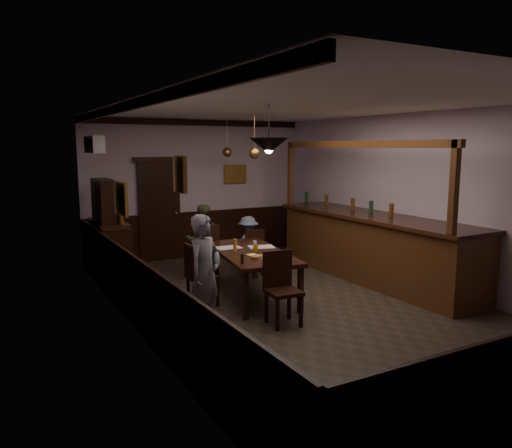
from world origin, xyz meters
TOP-DOWN VIEW (x-y plane):
  - room at (0.00, 0.00)m, footprint 5.01×8.01m
  - dining_table at (-0.44, 0.71)m, footprint 1.36×2.34m
  - chair_far_left at (-0.66, 2.04)m, footprint 0.51×0.51m
  - chair_far_right at (0.23, 1.89)m, footprint 0.42×0.42m
  - chair_near at (-0.67, -0.58)m, footprint 0.47×0.47m
  - chair_side at (-1.39, 0.66)m, footprint 0.43×0.43m
  - person_standing at (-1.69, -0.34)m, footprint 0.68×0.60m
  - person_seated_left at (-0.61, 2.32)m, footprint 0.71×0.58m
  - person_seated_right at (0.27, 2.16)m, footprint 0.74×0.47m
  - newspaper_left at (-0.64, 1.14)m, footprint 0.43×0.31m
  - newspaper_right at (-0.13, 0.92)m, footprint 0.49×0.40m
  - napkin at (-0.55, 0.47)m, footprint 0.17×0.17m
  - saucer at (-0.25, 0.14)m, footprint 0.15×0.15m
  - coffee_cup at (-0.21, 0.13)m, footprint 0.09×0.09m
  - pastry_plate at (-0.55, 0.22)m, footprint 0.22×0.22m
  - pastry_ring_a at (-0.65, 0.18)m, footprint 0.13×0.13m
  - pastry_ring_b at (-0.57, 0.19)m, footprint 0.13×0.13m
  - soda_can at (-0.38, 0.65)m, footprint 0.07×0.07m
  - beer_glass at (-0.67, 0.83)m, footprint 0.06×0.06m
  - water_glass at (-0.33, 0.78)m, footprint 0.06×0.06m
  - pepper_mill at (-0.95, 0.02)m, footprint 0.04×0.04m
  - sideboard at (-2.21, 2.89)m, footprint 0.50×1.39m
  - bar_counter at (1.99, 0.55)m, footprint 1.04×4.49m
  - door_back at (-0.90, 3.95)m, footprint 0.90×0.06m
  - ac_unit at (-2.38, 2.90)m, footprint 0.20×0.85m
  - picture_left_small at (-2.46, -1.60)m, footprint 0.04×0.28m
  - picture_left_large at (-2.46, 0.80)m, footprint 0.04×0.62m
  - picture_back at (0.90, 3.96)m, footprint 0.55×0.04m
  - pendant_iron at (-0.57, -0.07)m, footprint 0.56×0.56m
  - pendant_brass_mid at (0.10, 1.59)m, footprint 0.20×0.20m
  - pendant_brass_far at (0.30, 3.12)m, footprint 0.20×0.20m

SIDE VIEW (x-z plane):
  - chair_far_right at x=0.23m, z-range 0.04..0.92m
  - chair_side at x=-1.39m, z-range 0.05..1.01m
  - person_seated_right at x=0.27m, z-range 0.00..1.09m
  - chair_near at x=-0.67m, z-range 0.05..1.05m
  - chair_far_left at x=-0.66m, z-range 0.05..1.08m
  - bar_counter at x=1.99m, z-range -0.62..1.89m
  - person_seated_left at x=-0.61m, z-range 0.00..1.35m
  - dining_table at x=-0.44m, z-range 0.31..1.06m
  - sideboard at x=-2.21m, z-range -0.18..1.66m
  - napkin at x=-0.55m, z-range 0.75..0.75m
  - newspaper_left at x=-0.64m, z-range 0.75..0.76m
  - newspaper_right at x=-0.13m, z-range 0.75..0.76m
  - saucer at x=-0.25m, z-range 0.75..0.76m
  - pastry_plate at x=-0.55m, z-range 0.75..0.76m
  - person_standing at x=-1.69m, z-range 0.00..1.55m
  - pastry_ring_a at x=-0.65m, z-range 0.77..0.81m
  - pastry_ring_b at x=-0.57m, z-range 0.77..0.81m
  - coffee_cup at x=-0.21m, z-range 0.76..0.84m
  - soda_can at x=-0.38m, z-range 0.75..0.87m
  - pepper_mill at x=-0.95m, z-range 0.75..0.89m
  - water_glass at x=-0.33m, z-range 0.75..0.90m
  - beer_glass at x=-0.67m, z-range 0.75..0.95m
  - door_back at x=-0.90m, z-range 0.00..2.10m
  - room at x=0.00m, z-range -0.01..3.01m
  - picture_left_large at x=-2.46m, z-range 1.46..1.94m
  - picture_back at x=0.90m, z-range 1.59..2.01m
  - picture_left_small at x=-2.46m, z-range 1.97..2.33m
  - pendant_brass_mid at x=0.10m, z-range 1.89..2.70m
  - pendant_brass_far at x=0.30m, z-range 1.89..2.70m
  - pendant_iron at x=-0.57m, z-range 2.08..2.77m
  - ac_unit at x=-2.38m, z-range 2.30..2.60m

